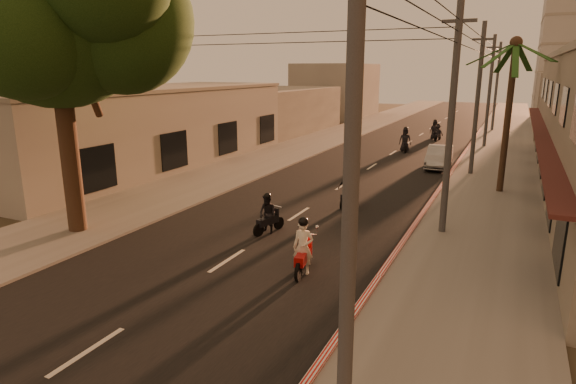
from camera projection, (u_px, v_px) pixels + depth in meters
name	position (u px, v px, depth m)	size (l,w,h in m)	color
ground	(192.00, 284.00, 14.62)	(160.00, 160.00, 0.00)	#383023
road	(372.00, 167.00, 32.13)	(10.00, 140.00, 0.02)	black
sidewalk_right	(493.00, 176.00, 29.02)	(5.00, 140.00, 0.12)	slate
sidewalk_left	(272.00, 157.00, 35.22)	(5.00, 140.00, 0.12)	slate
curb_stripe	(440.00, 190.00, 25.62)	(0.20, 60.00, 0.20)	red
left_building	(144.00, 127.00, 32.02)	(8.20, 24.20, 5.20)	#9E9A8E
broadleaf_tree	(64.00, 7.00, 17.12)	(9.60, 8.70, 12.10)	black
palm_tree	(515.00, 52.00, 23.54)	(5.00, 5.00, 8.20)	black
utility_poles	(481.00, 66.00, 27.94)	(1.20, 48.26, 9.00)	#38383A
filler_left_near	(278.00, 110.00, 49.64)	(8.00, 14.00, 4.40)	#9E9A8E
filler_left_far	(337.00, 91.00, 65.08)	(8.00, 14.00, 7.00)	#9E9A8E
scooter_red	(303.00, 249.00, 15.19)	(0.85, 1.92, 1.90)	black
scooter_mid_a	(268.00, 215.00, 18.95)	(1.08, 1.67, 1.68)	black
scooter_mid_b	(348.00, 190.00, 22.59)	(1.06, 1.86, 1.83)	black
scooter_far_a	(405.00, 140.00, 37.67)	(1.25, 1.96, 1.99)	black
scooter_far_b	(438.00, 133.00, 43.47)	(1.14, 1.61, 1.59)	black
parked_car	(439.00, 157.00, 31.67)	(1.81, 4.45, 1.44)	#9EA1A6
scooter_far_c	(434.00, 130.00, 44.38)	(1.19, 1.82, 1.86)	black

